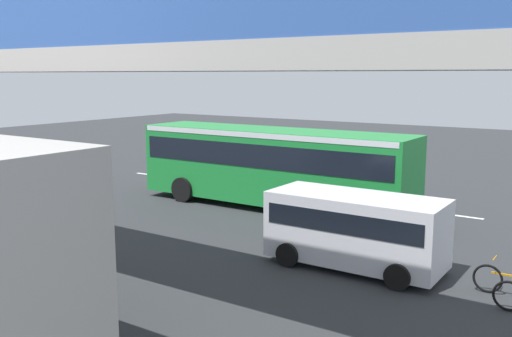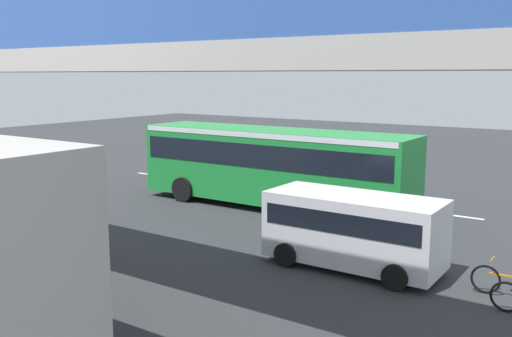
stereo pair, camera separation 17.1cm
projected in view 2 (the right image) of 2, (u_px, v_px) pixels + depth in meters
The scene contains 11 objects.
ground at pixel (247, 202), 23.95m from camera, with size 80.00×80.00×0.00m, color #2D3033.
city_bus at pixel (273, 161), 22.73m from camera, with size 11.54×2.85×3.15m.
parked_van at pixel (354, 226), 15.62m from camera, with size 4.80×2.17×2.05m.
bicycle_orange at pixel (509, 283), 13.59m from camera, with size 1.77×0.44×0.96m.
pedestrian at pixel (361, 180), 24.06m from camera, with size 0.38×0.38×1.79m.
lane_dash_leftmost at pixel (457, 216), 21.57m from camera, with size 2.00×0.20×0.01m, color silver.
lane_dash_left at pixel (359, 203), 23.79m from camera, with size 2.00×0.20×0.01m, color silver.
lane_dash_centre at pixel (278, 192), 26.01m from camera, with size 2.00×0.20×0.01m, color silver.
lane_dash_right at pixel (210, 182), 28.23m from camera, with size 2.00×0.20×0.01m, color silver.
lane_dash_rightmost at pixel (152, 175), 30.44m from camera, with size 2.00×0.20×0.01m, color silver.
pedestrian_overpass at pixel (20, 79), 14.75m from camera, with size 27.40×2.60×6.97m.
Camera 2 is at (-13.49, 19.12, 5.31)m, focal length 39.86 mm.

